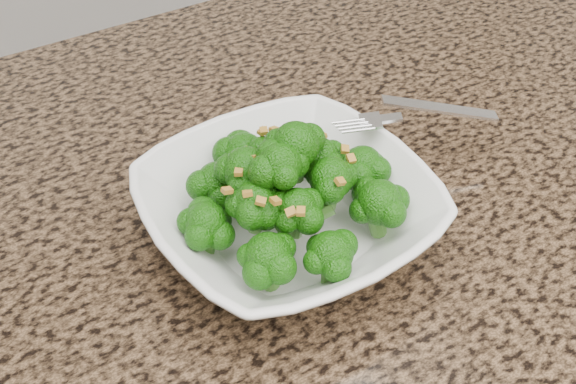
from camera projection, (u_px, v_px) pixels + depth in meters
granite_counter at (276, 370)px, 0.53m from camera, size 1.64×1.04×0.03m
bowl at (288, 212)px, 0.59m from camera, size 0.24×0.24×0.06m
broccoli_pile at (288, 151)px, 0.55m from camera, size 0.20×0.20×0.07m
garlic_topping at (288, 109)px, 0.53m from camera, size 0.12×0.12×0.01m
fork at (393, 117)px, 0.63m from camera, size 0.18×0.11×0.01m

